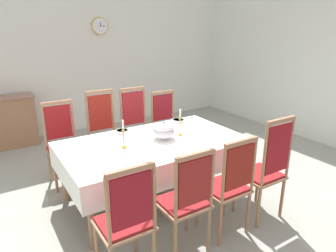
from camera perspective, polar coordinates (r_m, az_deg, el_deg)
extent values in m
cube|color=#96998E|center=(4.03, -2.65, -13.19)|extent=(7.11, 6.31, 0.04)
cube|color=silver|center=(6.43, -17.62, 14.93)|extent=(7.11, 0.08, 3.59)
cylinder|color=#8D6243|center=(3.10, -14.15, -16.06)|extent=(0.07, 0.07, 0.73)
cylinder|color=#9B6C45|center=(4.02, 13.38, -7.62)|extent=(0.07, 0.07, 0.73)
cylinder|color=#8E6949|center=(3.97, -18.92, -8.49)|extent=(0.07, 0.07, 0.73)
cylinder|color=#9A6B4C|center=(4.72, 4.60, -3.16)|extent=(0.07, 0.07, 0.73)
cube|color=#976650|center=(3.70, -2.72, -3.90)|extent=(2.03, 1.10, 0.08)
cube|color=#966A4B|center=(3.68, -2.74, -3.11)|extent=(2.15, 1.22, 0.03)
cube|color=white|center=(3.68, -2.74, -2.87)|extent=(2.17, 1.24, 0.00)
cube|color=white|center=(3.26, 2.68, -8.66)|extent=(2.17, 0.00, 0.30)
cube|color=white|center=(4.24, -6.80, -2.22)|extent=(2.17, 0.00, 0.30)
cube|color=white|center=(3.39, -18.91, -8.61)|extent=(0.00, 1.24, 0.30)
cube|color=white|center=(4.32, 9.80, -1.96)|extent=(0.00, 1.24, 0.30)
cylinder|color=#9B7152|center=(2.96, -13.19, -20.82)|extent=(0.04, 0.04, 0.48)
cylinder|color=#8D624F|center=(3.07, -6.12, -18.81)|extent=(0.04, 0.04, 0.48)
cube|color=#966A4B|center=(2.72, -8.31, -17.72)|extent=(0.44, 0.42, 0.02)
cube|color=maroon|center=(2.71, -8.34, -17.30)|extent=(0.40, 0.38, 0.02)
cylinder|color=#936A45|center=(2.35, -11.18, -15.48)|extent=(0.03, 0.03, 0.58)
cylinder|color=#936C47|center=(2.48, -2.58, -13.07)|extent=(0.03, 0.03, 0.58)
cube|color=maroon|center=(2.39, -6.76, -13.70)|extent=(0.34, 0.02, 0.44)
cube|color=#966A4B|center=(2.27, -7.01, -8.14)|extent=(0.40, 0.04, 0.04)
cylinder|color=#9C6651|center=(4.32, -15.31, -7.69)|extent=(0.04, 0.04, 0.48)
cylinder|color=#A06742|center=(4.24, -20.25, -8.69)|extent=(0.04, 0.04, 0.48)
cylinder|color=#92664C|center=(4.64, -16.66, -5.97)|extent=(0.04, 0.04, 0.48)
cylinder|color=#917452|center=(4.57, -21.25, -6.86)|extent=(0.04, 0.04, 0.48)
cube|color=#966A4B|center=(4.34, -18.70, -4.26)|extent=(0.44, 0.42, 0.02)
cube|color=maroon|center=(4.33, -18.73, -3.96)|extent=(0.40, 0.38, 0.02)
cylinder|color=#9F6152|center=(4.45, -17.29, 0.75)|extent=(0.03, 0.03, 0.60)
cylinder|color=#917052|center=(4.38, -22.19, -0.09)|extent=(0.03, 0.03, 0.60)
cube|color=maroon|center=(4.40, -19.76, 0.70)|extent=(0.34, 0.02, 0.46)
cube|color=#966A4B|center=(4.33, -20.14, 4.11)|extent=(0.40, 0.04, 0.04)
cylinder|color=#996151|center=(3.15, -2.43, -17.63)|extent=(0.04, 0.04, 0.48)
cylinder|color=#9A6750|center=(3.31, 3.49, -15.56)|extent=(0.04, 0.04, 0.48)
cylinder|color=olive|center=(2.90, 1.36, -21.18)|extent=(0.04, 0.04, 0.48)
cylinder|color=#8E6D4B|center=(3.08, 7.59, -18.63)|extent=(0.04, 0.04, 0.48)
cube|color=#966A4B|center=(2.96, 2.58, -14.26)|extent=(0.44, 0.42, 0.02)
cube|color=maroon|center=(2.95, 2.59, -13.86)|extent=(0.40, 0.38, 0.02)
cylinder|color=#956C4B|center=(2.58, 1.48, -12.02)|extent=(0.03, 0.03, 0.55)
cylinder|color=#9D6C4B|center=(2.79, 8.27, -9.75)|extent=(0.03, 0.03, 0.55)
cube|color=maroon|center=(2.67, 5.03, -10.34)|extent=(0.34, 0.02, 0.42)
cube|color=#966A4B|center=(2.56, 5.19, -5.44)|extent=(0.40, 0.04, 0.04)
cylinder|color=#976E42|center=(4.50, -8.04, -6.11)|extent=(0.04, 0.04, 0.48)
cylinder|color=#956F4F|center=(4.37, -12.61, -7.12)|extent=(0.04, 0.04, 0.48)
cylinder|color=#986444|center=(4.80, -9.83, -4.57)|extent=(0.04, 0.04, 0.48)
cylinder|color=#987154|center=(4.69, -14.13, -5.46)|extent=(0.04, 0.04, 0.48)
cube|color=#966A4B|center=(4.49, -11.35, -2.84)|extent=(0.44, 0.42, 0.02)
cube|color=maroon|center=(4.48, -11.37, -2.55)|extent=(0.40, 0.38, 0.02)
cylinder|color=#9C7444|center=(4.61, -10.22, 2.44)|extent=(0.03, 0.03, 0.68)
cylinder|color=#956A51|center=(4.49, -14.82, 1.67)|extent=(0.03, 0.03, 0.68)
cube|color=maroon|center=(4.54, -12.52, 2.48)|extent=(0.34, 0.02, 0.52)
cube|color=#966A4B|center=(4.47, -12.79, 6.26)|extent=(0.40, 0.04, 0.04)
cylinder|color=#907455|center=(3.39, 5.54, -14.80)|extent=(0.04, 0.04, 0.48)
cylinder|color=#8C6650|center=(3.60, 10.47, -12.87)|extent=(0.04, 0.04, 0.48)
cylinder|color=#9D6149|center=(3.16, 9.69, -17.69)|extent=(0.04, 0.04, 0.48)
cylinder|color=#936754|center=(3.39, 14.70, -15.36)|extent=(0.04, 0.04, 0.48)
cube|color=#966A4B|center=(3.25, 10.36, -11.40)|extent=(0.44, 0.42, 0.02)
cube|color=maroon|center=(3.24, 10.39, -11.03)|extent=(0.40, 0.38, 0.02)
cylinder|color=#98694B|center=(2.87, 10.34, -8.96)|extent=(0.03, 0.03, 0.56)
cylinder|color=#957148|center=(3.12, 15.70, -7.02)|extent=(0.03, 0.03, 0.56)
cube|color=maroon|center=(2.98, 13.18, -7.47)|extent=(0.34, 0.02, 0.43)
cube|color=#966A4B|center=(2.88, 13.54, -2.93)|extent=(0.40, 0.04, 0.04)
cylinder|color=#906A4A|center=(4.71, -2.23, -4.76)|extent=(0.04, 0.04, 0.48)
cylinder|color=#916847|center=(4.55, -6.39, -5.73)|extent=(0.04, 0.04, 0.48)
cylinder|color=#8F6E53|center=(5.00, -4.29, -3.38)|extent=(0.04, 0.04, 0.48)
cylinder|color=#9B6B42|center=(4.85, -8.26, -4.24)|extent=(0.04, 0.04, 0.48)
cube|color=#966A4B|center=(4.68, -5.38, -1.65)|extent=(0.44, 0.42, 0.02)
cube|color=maroon|center=(4.68, -5.39, -1.37)|extent=(0.40, 0.38, 0.02)
cylinder|color=#A06044|center=(4.83, -4.46, 3.29)|extent=(0.03, 0.03, 0.67)
cylinder|color=#9E6146|center=(4.67, -8.70, 2.60)|extent=(0.03, 0.03, 0.67)
cube|color=maroon|center=(4.73, -6.56, 3.34)|extent=(0.34, 0.02, 0.51)
cube|color=#966A4B|center=(4.67, -6.70, 6.90)|extent=(0.40, 0.04, 0.04)
cylinder|color=#906A4E|center=(3.70, 12.30, -12.12)|extent=(0.04, 0.04, 0.48)
cylinder|color=#9C6554|center=(3.94, 16.34, -10.41)|extent=(0.04, 0.04, 0.48)
cylinder|color=olive|center=(3.49, 16.52, -14.46)|extent=(0.04, 0.04, 0.48)
cylinder|color=#9F6746|center=(3.75, 20.49, -12.44)|extent=(0.04, 0.04, 0.48)
cube|color=#966A4B|center=(3.60, 16.79, -8.84)|extent=(0.44, 0.42, 0.02)
cube|color=maroon|center=(3.58, 16.82, -8.49)|extent=(0.40, 0.38, 0.02)
cylinder|color=#947249|center=(3.20, 17.56, -5.39)|extent=(0.03, 0.03, 0.68)
cylinder|color=#94624C|center=(3.49, 21.77, -3.86)|extent=(0.03, 0.03, 0.68)
cube|color=maroon|center=(3.33, 19.82, -4.06)|extent=(0.34, 0.02, 0.52)
cube|color=#966A4B|center=(3.23, 20.40, 0.98)|extent=(0.40, 0.04, 0.04)
cylinder|color=#9F6353|center=(4.98, 3.13, -3.47)|extent=(0.04, 0.04, 0.48)
cylinder|color=olive|center=(4.78, -0.61, -4.37)|extent=(0.04, 0.04, 0.48)
cylinder|color=#977054|center=(5.26, 0.87, -2.24)|extent=(0.04, 0.04, 0.48)
cylinder|color=#9D6C44|center=(5.07, -2.74, -3.04)|extent=(0.04, 0.04, 0.48)
cube|color=#966A4B|center=(4.93, 0.17, -0.53)|extent=(0.44, 0.42, 0.02)
cube|color=maroon|center=(4.92, 0.17, -0.26)|extent=(0.40, 0.38, 0.02)
cylinder|color=#9F6E55|center=(5.10, 0.88, 3.51)|extent=(0.03, 0.03, 0.55)
cylinder|color=#9D6643|center=(4.91, -2.94, 2.89)|extent=(0.03, 0.03, 0.55)
cube|color=maroon|center=(4.99, -0.99, 3.51)|extent=(0.34, 0.02, 0.42)
cube|color=#966A4B|center=(4.94, -1.01, 6.31)|extent=(0.40, 0.04, 0.04)
cylinder|color=white|center=(3.74, -0.83, -2.28)|extent=(0.16, 0.16, 0.02)
ellipsoid|color=white|center=(3.72, -0.84, -1.21)|extent=(0.28, 0.28, 0.13)
ellipsoid|color=silver|center=(3.69, -0.84, -0.14)|extent=(0.25, 0.25, 0.10)
sphere|color=#3D7952|center=(3.67, -0.85, 0.67)|extent=(0.03, 0.03, 0.03)
cylinder|color=gold|center=(3.52, -8.22, -3.89)|extent=(0.07, 0.07, 0.02)
cylinder|color=gold|center=(3.48, -8.29, -2.28)|extent=(0.02, 0.02, 0.20)
cone|color=gold|center=(3.44, -8.37, -0.67)|extent=(0.04, 0.04, 0.02)
cylinder|color=silver|center=(3.42, -8.42, 0.28)|extent=(0.02, 0.02, 0.10)
cylinder|color=gold|center=(3.86, 2.23, -1.63)|extent=(0.07, 0.07, 0.02)
cylinder|color=gold|center=(3.83, 2.25, -0.05)|extent=(0.02, 0.02, 0.21)
cone|color=gold|center=(3.79, 2.27, 1.53)|extent=(0.04, 0.04, 0.02)
cylinder|color=silver|center=(3.78, 2.28, 2.40)|extent=(0.02, 0.02, 0.10)
cylinder|color=white|center=(4.40, 1.95, 1.01)|extent=(0.19, 0.19, 0.04)
cylinder|color=silver|center=(4.40, 1.95, 1.08)|extent=(0.16, 0.16, 0.02)
torus|color=#3D7952|center=(4.39, 1.95, 1.20)|extent=(0.18, 0.18, 0.01)
cylinder|color=white|center=(3.98, -8.54, -1.04)|extent=(0.17, 0.17, 0.04)
cylinder|color=white|center=(3.98, -8.54, -0.95)|extent=(0.14, 0.14, 0.03)
torus|color=#3D7952|center=(3.97, -8.55, -0.80)|extent=(0.17, 0.17, 0.01)
cylinder|color=white|center=(3.05, -6.55, -7.23)|extent=(0.15, 0.15, 0.03)
cylinder|color=white|center=(3.05, -6.56, -7.15)|extent=(0.12, 0.12, 0.02)
torus|color=#3D7952|center=(3.05, -6.56, -7.02)|extent=(0.15, 0.15, 0.01)
cube|color=gold|center=(4.45, 3.56, 0.99)|extent=(0.02, 0.14, 0.00)
ellipsoid|color=gold|center=(4.51, 2.89, 1.27)|extent=(0.03, 0.05, 0.01)
cube|color=gold|center=(3.91, -9.87, -1.71)|extent=(0.01, 0.14, 0.00)
ellipsoid|color=gold|center=(3.98, -10.36, -1.33)|extent=(0.03, 0.05, 0.01)
cube|color=#9B6C45|center=(6.34, -26.98, 1.23)|extent=(0.59, 0.01, 0.70)
cylinder|color=#D1B251|center=(6.53, -12.59, 17.74)|extent=(0.33, 0.05, 0.33)
cylinder|color=white|center=(6.50, -12.50, 17.74)|extent=(0.30, 0.01, 0.30)
cube|color=black|center=(6.50, -12.51, 18.07)|extent=(0.01, 0.00, 0.08)
cube|color=black|center=(6.51, -12.10, 17.77)|extent=(0.12, 0.00, 0.01)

